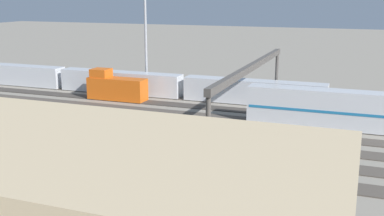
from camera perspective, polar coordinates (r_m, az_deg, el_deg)
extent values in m
plane|color=gray|center=(62.79, 1.69, -2.23)|extent=(400.00, 400.00, 0.00)
cube|color=#4C443D|center=(76.68, 5.35, 0.69)|extent=(140.00, 2.80, 0.12)
cube|color=#3D3833|center=(72.00, 4.29, -0.14)|extent=(140.00, 2.80, 0.12)
cube|color=#4C443D|center=(67.36, 3.08, -1.09)|extent=(140.00, 2.80, 0.12)
cube|color=#4C443D|center=(62.78, 1.69, -2.18)|extent=(140.00, 2.80, 0.12)
cube|color=#4C443D|center=(58.26, 0.08, -3.43)|extent=(140.00, 2.80, 0.12)
cube|color=#4C443D|center=(53.84, -1.80, -4.90)|extent=(140.00, 2.80, 0.12)
cube|color=#4C443D|center=(49.52, -4.02, -6.61)|extent=(140.00, 2.80, 0.12)
cube|color=silver|center=(75.57, 7.53, 1.96)|extent=(23.00, 3.00, 3.80)
cube|color=silver|center=(84.27, -8.71, 3.13)|extent=(23.00, 3.00, 3.80)
cube|color=silver|center=(98.31, -21.15, 3.86)|extent=(23.00, 3.00, 3.80)
cube|color=silver|center=(63.90, 17.07, -0.13)|extent=(23.00, 3.00, 5.00)
cube|color=#1E6B9E|center=(63.94, 17.06, -0.25)|extent=(22.40, 3.06, 0.36)
cube|color=#D85914|center=(78.96, -9.10, 2.34)|extent=(10.00, 3.00, 3.60)
cube|color=#D85914|center=(80.04, -11.03, 4.23)|extent=(3.00, 2.70, 1.40)
cylinder|color=#9EA0A5|center=(83.90, -5.74, 11.67)|extent=(0.44, 0.44, 28.76)
cylinder|color=#4C4742|center=(76.59, 10.25, 3.52)|extent=(0.50, 0.50, 8.00)
cylinder|color=#4C4742|center=(44.25, 1.98, -3.68)|extent=(0.50, 0.50, 8.00)
cube|color=#4C4742|center=(59.35, 7.35, 5.03)|extent=(0.70, 35.00, 0.80)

